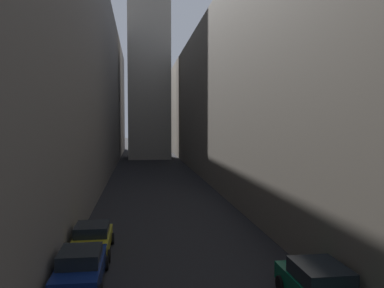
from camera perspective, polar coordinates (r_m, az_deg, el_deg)
ground_plane at (r=45.30m, az=-5.18°, el=-5.38°), size 264.00×264.00×0.00m
building_block_left at (r=47.77m, az=-18.27°, el=8.51°), size 10.13×108.00×22.62m
building_block_right at (r=48.82m, az=8.62°, el=6.43°), size 12.44×108.00×19.08m
parked_car_left_third at (r=17.36m, az=-15.91°, el=-16.82°), size 1.99×4.51×1.53m
parked_car_left_far at (r=21.11m, az=-14.35°, el=-13.22°), size 2.01×4.20×1.49m
parked_car_right_third at (r=15.55m, az=18.26°, el=-19.11°), size 2.06×4.54×1.59m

